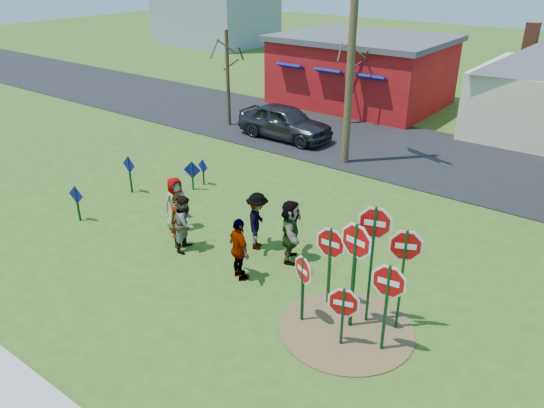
{
  "coord_description": "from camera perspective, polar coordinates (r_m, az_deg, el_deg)",
  "views": [
    {
      "loc": [
        9.18,
        -10.14,
        8.1
      ],
      "look_at": [
        0.49,
        1.35,
        1.27
      ],
      "focal_mm": 35.0,
      "sensor_mm": 36.0,
      "label": 1
    }
  ],
  "objects": [
    {
      "name": "person_b",
      "position": [
        16.09,
        -9.88,
        -1.81
      ],
      "size": [
        0.62,
        0.73,
        1.72
      ],
      "primitive_type": "imported",
      "rotation": [
        0.0,
        0.0,
        1.18
      ],
      "color": "#20725E",
      "rests_on": "ground"
    },
    {
      "name": "blue_diamond_a",
      "position": [
        18.57,
        -20.27,
        0.47
      ],
      "size": [
        0.64,
        0.1,
        1.26
      ],
      "rotation": [
        0.0,
        0.0,
        0.13
      ],
      "color": "#0F391D",
      "rests_on": "ground"
    },
    {
      "name": "stop_sign_a",
      "position": [
        12.49,
        3.36,
        -7.66
      ],
      "size": [
        0.87,
        0.4,
        1.92
      ],
      "rotation": [
        0.0,
        0.0,
        -0.42
      ],
      "color": "#0F391D",
      "rests_on": "ground"
    },
    {
      "name": "ground",
      "position": [
        15.9,
        -4.38,
        -5.36
      ],
      "size": [
        120.0,
        120.0,
        0.0
      ],
      "primitive_type": "plane",
      "color": "#345418",
      "rests_on": "ground"
    },
    {
      "name": "person_d",
      "position": [
        15.76,
        -1.58,
        -1.85
      ],
      "size": [
        1.15,
        1.34,
        1.79
      ],
      "primitive_type": "imported",
      "rotation": [
        0.0,
        0.0,
        2.09
      ],
      "color": "#343338",
      "rests_on": "ground"
    },
    {
      "name": "suv",
      "position": [
        25.55,
        1.39,
        8.84
      ],
      "size": [
        4.73,
        1.92,
        1.61
      ],
      "primitive_type": "imported",
      "rotation": [
        0.0,
        0.0,
        1.57
      ],
      "color": "#2E2E33",
      "rests_on": "road"
    },
    {
      "name": "road",
      "position": [
        24.86,
        13.38,
        5.68
      ],
      "size": [
        120.0,
        7.5,
        0.04
      ],
      "primitive_type": "cube",
      "color": "black",
      "rests_on": "ground"
    },
    {
      "name": "blue_diamond_b",
      "position": [
        20.2,
        -15.08,
        3.55
      ],
      "size": [
        0.66,
        0.06,
        1.44
      ],
      "rotation": [
        0.0,
        0.0,
        -0.01
      ],
      "color": "#0F391D",
      "rests_on": "ground"
    },
    {
      "name": "stop_sign_e",
      "position": [
        12.0,
        7.68,
        -10.83
      ],
      "size": [
        0.96,
        0.32,
        1.65
      ],
      "rotation": [
        0.0,
        0.0,
        0.31
      ],
      "color": "#0F391D",
      "rests_on": "ground"
    },
    {
      "name": "red_building",
      "position": [
        32.32,
        9.63,
        14.06
      ],
      "size": [
        9.4,
        7.69,
        3.9
      ],
      "color": "maroon",
      "rests_on": "ground"
    },
    {
      "name": "bare_tree_west",
      "position": [
        27.24,
        -4.82,
        14.67
      ],
      "size": [
        1.8,
        1.8,
        4.78
      ],
      "color": "#382819",
      "rests_on": "ground"
    },
    {
      "name": "person_f",
      "position": [
        15.11,
        2.01,
        -2.92
      ],
      "size": [
        1.42,
        1.78,
        1.89
      ],
      "primitive_type": "imported",
      "rotation": [
        0.0,
        0.0,
        2.14
      ],
      "color": "#21552A",
      "rests_on": "ground"
    },
    {
      "name": "stop_sign_g",
      "position": [
        13.02,
        6.29,
        -4.92
      ],
      "size": [
        1.09,
        0.09,
        2.3
      ],
      "rotation": [
        0.0,
        0.0,
        0.06
      ],
      "color": "#0F391D",
      "rests_on": "ground"
    },
    {
      "name": "dirt_patch",
      "position": [
        13.07,
        8.03,
        -13.15
      ],
      "size": [
        3.2,
        3.2,
        0.03
      ],
      "primitive_type": "cylinder",
      "color": "brown",
      "rests_on": "ground"
    },
    {
      "name": "distant_building",
      "position": [
        54.87,
        -6.12,
        20.93
      ],
      "size": [
        10.0,
        8.0,
        8.0
      ],
      "primitive_type": "cube",
      "color": "#8C939E",
      "rests_on": "ground"
    },
    {
      "name": "stop_sign_c",
      "position": [
        12.05,
        8.95,
        -5.19
      ],
      "size": [
        1.14,
        0.21,
        2.91
      ],
      "rotation": [
        0.0,
        0.0,
        -0.16
      ],
      "color": "#0F391D",
      "rests_on": "ground"
    },
    {
      "name": "blue_diamond_d",
      "position": [
        20.45,
        -7.42,
        3.73
      ],
      "size": [
        0.56,
        0.09,
        1.04
      ],
      "rotation": [
        0.0,
        0.0,
        -0.13
      ],
      "color": "#0F391D",
      "rests_on": "ground"
    },
    {
      "name": "blue_diamond_c",
      "position": [
        20.02,
        -8.57,
        3.34
      ],
      "size": [
        0.63,
        0.3,
        1.14
      ],
      "rotation": [
        0.0,
        0.0,
        0.43
      ],
      "color": "#0F391D",
      "rests_on": "ground"
    },
    {
      "name": "utility_pole",
      "position": [
        21.66,
        8.68,
        17.86
      ],
      "size": [
        2.4,
        0.96,
        10.22
      ],
      "rotation": [
        0.0,
        0.0,
        -0.34
      ],
      "color": "#4C3823",
      "rests_on": "ground"
    },
    {
      "name": "bare_tree_east",
      "position": [
        27.82,
        8.58,
        14.24
      ],
      "size": [
        1.8,
        1.8,
        4.44
      ],
      "color": "#382819",
      "rests_on": "ground"
    },
    {
      "name": "person_a",
      "position": [
        17.18,
        -10.31,
        0.06
      ],
      "size": [
        0.71,
        0.95,
        1.76
      ],
      "primitive_type": "imported",
      "rotation": [
        0.0,
        0.0,
        1.38
      ],
      "color": "#3E537F",
      "rests_on": "ground"
    },
    {
      "name": "stop_sign_f",
      "position": [
        11.67,
        12.37,
        -8.81
      ],
      "size": [
        1.07,
        0.15,
        2.35
      ],
      "rotation": [
        0.0,
        0.0,
        0.12
      ],
      "color": "#0F391D",
      "rests_on": "ground"
    },
    {
      "name": "stop_sign_b",
      "position": [
        12.13,
        10.89,
        -3.39
      ],
      "size": [
        1.03,
        0.34,
        3.22
      ],
      "rotation": [
        0.0,
        0.0,
        0.31
      ],
      "color": "#0F391D",
      "rests_on": "ground"
    },
    {
      "name": "person_e",
      "position": [
        14.31,
        -3.53,
        -4.9
      ],
      "size": [
        1.15,
        0.85,
        1.81
      ],
      "primitive_type": "imported",
      "rotation": [
        0.0,
        0.0,
        2.71
      ],
      "color": "#4A2855",
      "rests_on": "ground"
    },
    {
      "name": "person_c",
      "position": [
        15.92,
        -9.25,
        -2.02
      ],
      "size": [
        0.91,
        1.02,
        1.74
      ],
      "primitive_type": "imported",
      "rotation": [
        0.0,
        0.0,
        1.92
      ],
      "color": "brown",
      "rests_on": "ground"
    },
    {
      "name": "stop_sign_d",
      "position": [
        12.23,
        14.07,
        -5.36
      ],
      "size": [
        0.97,
        0.45,
        2.77
      ],
      "rotation": [
        0.0,
        0.0,
        0.43
      ],
      "color": "#0F391D",
      "rests_on": "ground"
    }
  ]
}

